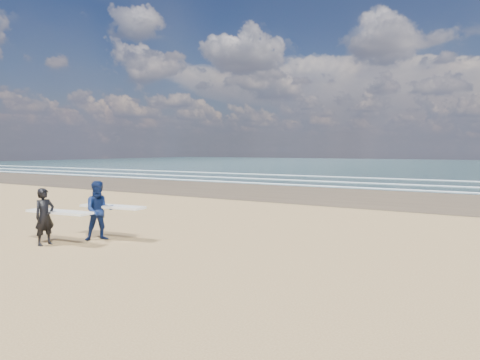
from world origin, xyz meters
The scene contains 2 objects.
surfer_near centered at (-1.13, -0.27, 0.86)m, with size 2.25×1.05×1.68m.
surfer_far centered at (-0.31, 0.99, 0.92)m, with size 2.25×1.31×1.83m.
Camera 1 is at (10.11, -8.02, 2.80)m, focal length 32.00 mm.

